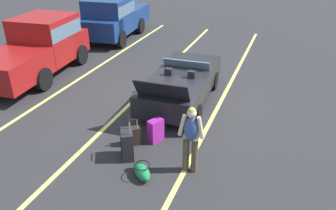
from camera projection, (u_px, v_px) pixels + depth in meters
ground_plane at (181, 101)px, 10.96m from camera, size 80.00×80.00×0.00m
lot_line_near at (218, 107)px, 10.58m from camera, size 18.00×0.12×0.01m
lot_line_mid at (140, 94)px, 11.42m from camera, size 18.00×0.12×0.01m
lot_line_far at (74, 83)px, 12.26m from camera, size 18.00×0.12×0.01m
convertible_car at (183, 82)px, 10.85m from camera, size 4.28×1.98×1.50m
suitcase_large_black at (127, 145)px, 8.05m from camera, size 0.56×0.48×1.09m
suitcase_medium_bright at (156, 131)px, 8.74m from camera, size 0.46×0.39×0.62m
suitcase_small_carryon at (134, 136)px, 8.60m from camera, size 0.37×0.39×0.77m
duffel_bag at (142, 171)px, 7.48m from camera, size 0.66×0.67×0.34m
traveler_person at (191, 136)px, 7.34m from camera, size 0.25×0.61×1.65m
parked_pickup_truck_near at (113, 17)px, 16.77m from camera, size 5.15×2.40×2.10m
parked_pickup_truck_far at (40, 46)px, 12.58m from camera, size 5.16×2.42×2.10m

